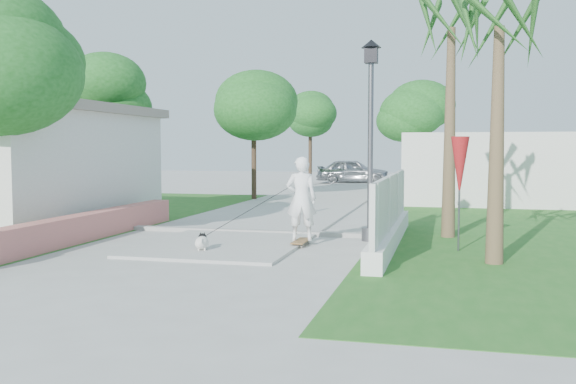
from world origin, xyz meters
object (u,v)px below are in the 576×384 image
(dog, at_px, (202,242))
(parked_car, at_px, (353,171))
(skateboarder, at_px, (261,209))
(street_lamp, at_px, (371,132))
(patio_umbrella, at_px, (460,167))
(bollard, at_px, (298,197))

(dog, xyz_separation_m, parked_car, (-0.58, 25.02, 0.50))
(skateboarder, bearing_deg, dog, 32.37)
(street_lamp, distance_m, skateboarder, 3.03)
(skateboarder, relative_size, dog, 3.81)
(street_lamp, relative_size, patio_umbrella, 1.93)
(skateboarder, bearing_deg, parked_car, -98.14)
(street_lamp, bearing_deg, skateboarder, -144.92)
(bollard, relative_size, dog, 2.01)
(bollard, distance_m, parked_car, 18.15)
(bollard, bearing_deg, dog, -92.85)
(dog, height_order, parked_car, parked_car)
(dog, bearing_deg, patio_umbrella, -2.84)
(bollard, bearing_deg, patio_umbrella, -50.09)
(parked_car, bearing_deg, street_lamp, -174.92)
(parked_car, bearing_deg, patio_umbrella, -170.86)
(patio_umbrella, relative_size, dog, 4.24)
(dog, bearing_deg, parked_car, 72.77)
(street_lamp, relative_size, bollard, 4.07)
(street_lamp, distance_m, patio_umbrella, 2.27)
(patio_umbrella, relative_size, parked_car, 0.55)
(skateboarder, bearing_deg, patio_umbrella, 174.96)
(patio_umbrella, height_order, dog, patio_umbrella)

